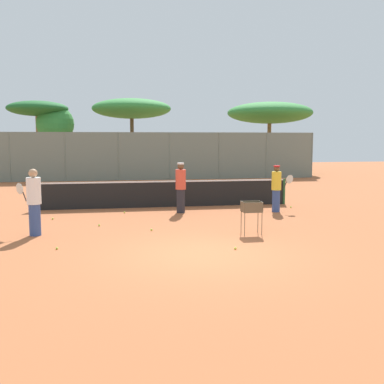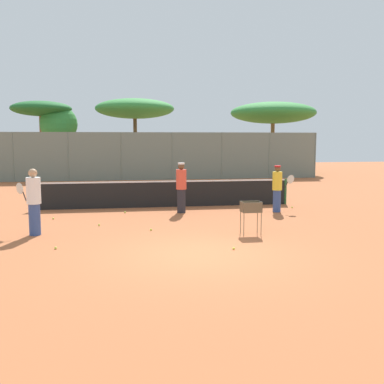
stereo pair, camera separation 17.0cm
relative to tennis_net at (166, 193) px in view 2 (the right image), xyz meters
The scene contains 19 objects.
ground_plane 7.63m from the tennis_net, 90.00° to the right, with size 80.00×80.00×0.00m, color #B26038.
tennis_net is the anchor object (origin of this frame).
back_fence 12.30m from the tennis_net, 90.00° to the left, with size 23.97×0.08×3.19m.
tree_0 20.97m from the tennis_net, 58.88° to the left, with size 6.90×6.90×5.72m.
tree_1 20.11m from the tennis_net, 112.83° to the left, with size 4.53×4.53×5.60m.
tree_2 18.53m from the tennis_net, 91.75° to the left, with size 6.14×6.14×5.86m.
tree_3 19.34m from the tennis_net, 109.47° to the left, with size 2.82×2.82×5.30m.
player_white_outfit 4.43m from the tennis_net, 25.32° to the right, with size 0.92×0.36×1.76m.
player_red_cap 1.58m from the tennis_net, 74.50° to the right, with size 0.42×0.92×1.86m.
player_yellow_shirt 6.37m from the tennis_net, 132.24° to the right, with size 0.81×0.69×1.90m.
ball_cart 5.90m from the tennis_net, 71.77° to the right, with size 0.56×0.41×0.95m.
tennis_ball_0 7.42m from the tennis_net, 117.94° to the right, with size 0.07×0.07×0.07m, color #D1E54C.
tennis_ball_1 4.69m from the tennis_net, 152.14° to the right, with size 0.07×0.07×0.07m, color #D1E54C.
tennis_ball_2 4.76m from the tennis_net, 101.62° to the right, with size 0.07×0.07×0.07m, color #D1E54C.
tennis_ball_3 2.14m from the tennis_net, 143.74° to the right, with size 0.07×0.07×0.07m, color #D1E54C.
tennis_ball_4 7.37m from the tennis_net, 82.88° to the right, with size 0.07×0.07×0.07m, color #D1E54C.
tennis_ball_5 4.45m from the tennis_net, 124.80° to the right, with size 0.07×0.07×0.07m, color #D1E54C.
tennis_ball_6 5.06m from the tennis_net, 12.35° to the right, with size 0.07×0.07×0.07m, color #D1E54C.
parked_car 16.29m from the tennis_net, 94.18° to the left, with size 4.20×1.70×1.60m.
Camera 2 is at (-1.87, -10.27, 2.73)m, focal length 42.00 mm.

